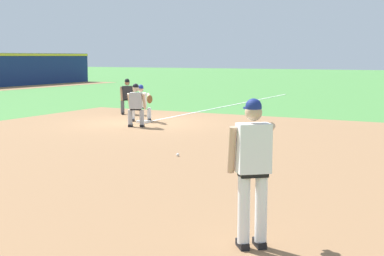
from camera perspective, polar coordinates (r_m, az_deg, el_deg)
name	(u,v)px	position (r m, az deg, el deg)	size (l,w,h in m)	color
ground_plane	(144,123)	(19.12, -5.19, 0.55)	(160.00, 160.00, 0.00)	#47843D
infield_dirt_patch	(171,155)	(12.85, -2.21, -2.90)	(18.00, 18.00, 0.01)	#936B47
foul_line_stripe	(234,105)	(26.23, 4.47, 2.50)	(16.17, 0.10, 0.00)	white
first_base_bag	(144,122)	(19.11, -5.19, 0.68)	(0.38, 0.38, 0.09)	white
baseball	(178,155)	(12.69, -1.53, -2.88)	(0.07, 0.07, 0.07)	white
pitcher	(253,164)	(6.56, 6.57, -3.82)	(0.85, 0.57, 1.86)	black
first_baseman	(142,101)	(19.51, -5.40, 2.85)	(0.77, 1.07, 1.34)	black
baserunner	(136,103)	(17.94, -6.01, 2.62)	(0.57, 0.67, 1.46)	black
umpire	(127,95)	(21.92, -6.91, 3.51)	(0.66, 0.68, 1.46)	black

